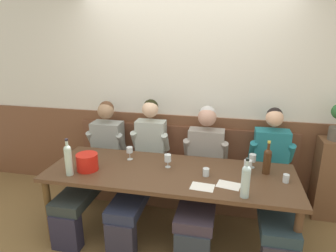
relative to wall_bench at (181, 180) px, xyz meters
The scene contains 22 objects.
ground_plane 0.88m from the wall_bench, 90.00° to the right, with size 6.80×6.80×0.02m, color brown.
room_wall_back 1.15m from the wall_bench, 90.00° to the left, with size 6.80×0.08×2.80m, color silver.
wood_wainscot_panel 0.33m from the wall_bench, 90.00° to the left, with size 6.80×0.03×1.07m, color brown.
wall_bench is the anchor object (origin of this frame).
dining_table 0.79m from the wall_bench, 90.00° to the right, with size 2.47×0.86×0.74m.
person_center_left_seat 1.07m from the wall_bench, 159.23° to the right, with size 0.48×1.29×1.26m.
person_center_right_seat 0.64m from the wall_bench, 135.14° to the right, with size 0.46×1.28×1.31m.
person_left_seat 0.59m from the wall_bench, 51.64° to the right, with size 0.52×1.28×1.26m.
person_right_seat 1.15m from the wall_bench, 19.88° to the right, with size 0.48×1.28×1.28m.
ice_bucket 1.28m from the wall_bench, 134.70° to the right, with size 0.22×0.22×0.17m, color red.
wine_bottle_green_tall 1.23m from the wall_bench, 29.32° to the right, with size 0.07×0.07×0.34m.
wine_bottle_clear_water 1.48m from the wall_bench, 134.15° to the right, with size 0.07×0.07×0.37m.
wine_bottle_amber_mid 1.39m from the wall_bench, 54.88° to the right, with size 0.08×0.08×0.35m.
wine_glass_center_front 1.10m from the wall_bench, 37.18° to the right, with size 0.08×0.08×0.14m.
wine_glass_mid_right 0.89m from the wall_bench, 134.77° to the right, with size 0.07×0.07×0.14m.
wine_glass_center_rear 0.81m from the wall_bench, 93.81° to the right, with size 0.07×0.07×0.14m.
wine_glass_mid_left 1.06m from the wall_bench, 27.31° to the right, with size 0.07×0.07×0.15m.
water_tumbler_right 1.38m from the wall_bench, 31.63° to the right, with size 0.06×0.06×0.08m, color silver.
water_tumbler_left 0.93m from the wall_bench, 62.73° to the right, with size 0.06×0.06×0.08m, color silver.
tasting_sheet_left_guest 1.10m from the wall_bench, 69.26° to the right, with size 0.21×0.15×0.00m, color white.
tasting_sheet_right_guest 1.13m from the wall_bench, 55.50° to the right, with size 0.21×0.15×0.00m, color white.
corner_pedestal 1.70m from the wall_bench, ahead, with size 0.28×0.28×0.95m, color brown.
Camera 1 is at (0.55, -2.48, 2.06)m, focal length 31.51 mm.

